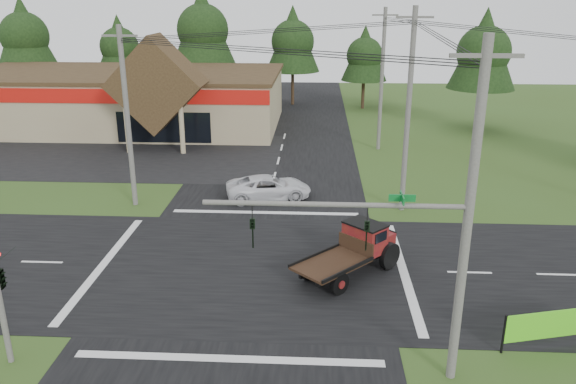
{
  "coord_description": "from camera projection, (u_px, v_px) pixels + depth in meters",
  "views": [
    {
      "loc": [
        2.94,
        -23.36,
        11.91
      ],
      "look_at": [
        1.46,
        4.47,
        2.2
      ],
      "focal_mm": 35.0,
      "sensor_mm": 36.0,
      "label": 1
    }
  ],
  "objects": [
    {
      "name": "road_ns",
      "position": [
        252.0,
        267.0,
        26.09
      ],
      "size": [
        12.0,
        120.0,
        0.02
      ],
      "primitive_type": "cube",
      "color": "black",
      "rests_on": "ground"
    },
    {
      "name": "tree_row_a",
      "position": [
        24.0,
        33.0,
        62.66
      ],
      "size": [
        6.72,
        6.72,
        12.12
      ],
      "color": "#332316",
      "rests_on": "ground"
    },
    {
      "name": "tree_side_ne",
      "position": [
        484.0,
        50.0,
        51.05
      ],
      "size": [
        6.16,
        6.16,
        11.11
      ],
      "color": "#332316",
      "rests_on": "ground"
    },
    {
      "name": "ground",
      "position": [
        252.0,
        268.0,
        26.09
      ],
      "size": [
        120.0,
        120.0,
        0.0
      ],
      "primitive_type": "plane",
      "color": "#354F1C",
      "rests_on": "ground"
    },
    {
      "name": "utility_pole_n",
      "position": [
        382.0,
        79.0,
        44.55
      ],
      "size": [
        2.0,
        0.3,
        11.2
      ],
      "color": "#595651",
      "rests_on": "ground"
    },
    {
      "name": "traffic_signal_mast",
      "position": [
        409.0,
        254.0,
        17.27
      ],
      "size": [
        8.12,
        0.24,
        7.0
      ],
      "color": "#595651",
      "rests_on": "ground"
    },
    {
      "name": "utility_pole_nr",
      "position": [
        468.0,
        218.0,
        16.79
      ],
      "size": [
        2.0,
        0.3,
        11.0
      ],
      "color": "#595651",
      "rests_on": "ground"
    },
    {
      "name": "roadside_banner",
      "position": [
        559.0,
        327.0,
        20.0
      ],
      "size": [
        4.35,
        1.22,
        1.52
      ],
      "primitive_type": null,
      "rotation": [
        0.0,
        0.0,
        0.25
      ],
      "color": "#53CC1B",
      "rests_on": "ground"
    },
    {
      "name": "parking_apron",
      "position": [
        104.0,
        155.0,
        44.7
      ],
      "size": [
        28.0,
        14.0,
        0.02
      ],
      "primitive_type": "cube",
      "color": "black",
      "rests_on": "ground"
    },
    {
      "name": "road_ew",
      "position": [
        252.0,
        267.0,
        26.08
      ],
      "size": [
        120.0,
        12.0,
        0.02
      ],
      "primitive_type": "cube",
      "color": "black",
      "rests_on": "ground"
    },
    {
      "name": "antique_flatbed_truck",
      "position": [
        349.0,
        252.0,
        25.02
      ],
      "size": [
        5.26,
        5.37,
        2.27
      ],
      "primitive_type": null,
      "rotation": [
        0.0,
        0.0,
        -0.76
      ],
      "color": "maroon",
      "rests_on": "ground"
    },
    {
      "name": "tree_row_c",
      "position": [
        203.0,
        27.0,
        62.38
      ],
      "size": [
        7.28,
        7.28,
        13.13
      ],
      "color": "#332316",
      "rests_on": "ground"
    },
    {
      "name": "white_pickup",
      "position": [
        269.0,
        187.0,
        34.81
      ],
      "size": [
        5.64,
        3.53,
        1.45
      ],
      "primitive_type": "imported",
      "rotation": [
        0.0,
        0.0,
        1.8
      ],
      "color": "silver",
      "rests_on": "ground"
    },
    {
      "name": "tree_row_b",
      "position": [
        119.0,
        45.0,
        64.49
      ],
      "size": [
        5.6,
        5.6,
        10.1
      ],
      "color": "#332316",
      "rests_on": "ground"
    },
    {
      "name": "utility_pole_nw",
      "position": [
        127.0,
        117.0,
        32.26
      ],
      "size": [
        2.0,
        0.3,
        10.5
      ],
      "color": "#595651",
      "rests_on": "ground"
    },
    {
      "name": "tree_row_d",
      "position": [
        293.0,
        39.0,
        63.27
      ],
      "size": [
        6.16,
        6.16,
        11.11
      ],
      "color": "#332316",
      "rests_on": "ground"
    },
    {
      "name": "tree_row_e",
      "position": [
        365.0,
        54.0,
        61.42
      ],
      "size": [
        5.04,
        5.04,
        9.09
      ],
      "color": "#332316",
      "rests_on": "ground"
    },
    {
      "name": "cvs_building",
      "position": [
        124.0,
        97.0,
        53.84
      ],
      "size": [
        30.4,
        18.2,
        9.19
      ],
      "color": "tan",
      "rests_on": "ground"
    },
    {
      "name": "utility_pole_ne",
      "position": [
        408.0,
        111.0,
        31.29
      ],
      "size": [
        2.0,
        0.3,
        11.5
      ],
      "color": "#595651",
      "rests_on": "ground"
    }
  ]
}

